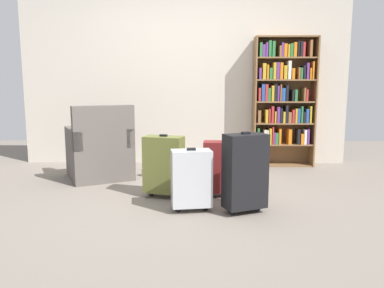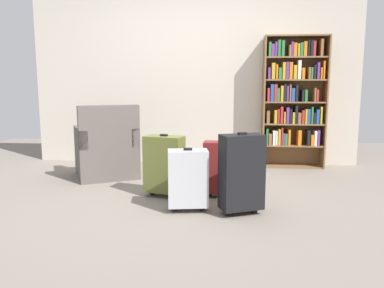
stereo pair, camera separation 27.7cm
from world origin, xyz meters
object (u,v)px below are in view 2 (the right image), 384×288
at_px(mug, 151,172).
at_px(suitcase_black, 242,172).
at_px(suitcase_silver, 188,178).
at_px(bookshelf, 293,98).
at_px(suitcase_dark_red, 225,167).
at_px(suitcase_olive, 164,164).
at_px(armchair, 107,152).

relative_size(mug, suitcase_black, 0.16).
bearing_deg(suitcase_silver, mug, 114.62).
bearing_deg(bookshelf, suitcase_black, -110.48).
height_order(suitcase_dark_red, suitcase_silver, suitcase_dark_red).
bearing_deg(suitcase_dark_red, suitcase_olive, -177.62).
bearing_deg(suitcase_dark_red, bookshelf, 59.53).
bearing_deg(armchair, suitcase_black, -37.85).
relative_size(mug, suitcase_dark_red, 0.20).
bearing_deg(suitcase_black, bookshelf, 69.52).
distance_m(suitcase_dark_red, suitcase_olive, 0.62).
distance_m(armchair, suitcase_olive, 1.15).
distance_m(bookshelf, suitcase_olive, 2.27).
distance_m(armchair, suitcase_silver, 1.65).
relative_size(bookshelf, suitcase_black, 2.44).
bearing_deg(suitcase_olive, suitcase_dark_red, 2.38).
distance_m(armchair, suitcase_black, 2.04).
relative_size(armchair, mug, 7.83).
xyz_separation_m(suitcase_silver, suitcase_olive, (-0.28, 0.43, 0.03)).
distance_m(bookshelf, suitcase_silver, 2.44).
bearing_deg(mug, suitcase_dark_red, -42.66).
distance_m(armchair, mug, 0.60).
height_order(armchair, suitcase_olive, armchair).
xyz_separation_m(suitcase_dark_red, suitcase_silver, (-0.33, -0.46, -0.00)).
height_order(armchair, suitcase_silver, armchair).
relative_size(armchair, suitcase_dark_red, 1.60).
height_order(armchair, mug, armchair).
bearing_deg(suitcase_olive, suitcase_silver, -56.47).
bearing_deg(bookshelf, suitcase_silver, -121.80).
xyz_separation_m(bookshelf, suitcase_silver, (-1.24, -2.00, -0.66)).
distance_m(suitcase_silver, suitcase_black, 0.48).
height_order(armchair, suitcase_dark_red, armchair).
bearing_deg(mug, suitcase_silver, -65.38).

